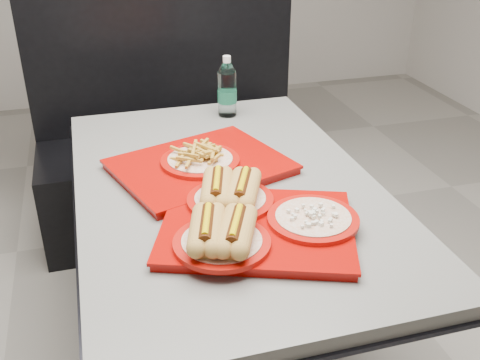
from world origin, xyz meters
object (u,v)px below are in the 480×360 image
object	(u,v)px
booth_bench	(172,146)
tray_far	(200,163)
tray_near	(249,219)
water_bottle	(227,90)
diner_table	(227,229)

from	to	relation	value
booth_bench	tray_far	distance (m)	1.06
tray_far	tray_near	bearing A→B (deg)	-82.94
booth_bench	water_bottle	size ratio (longest dim) A/B	5.68
tray_near	tray_far	bearing A→B (deg)	97.06
diner_table	tray_near	bearing A→B (deg)	-92.47
tray_far	water_bottle	size ratio (longest dim) A/B	2.58
diner_table	booth_bench	world-z (taller)	booth_bench
diner_table	water_bottle	distance (m)	0.64
booth_bench	tray_near	distance (m)	1.43
diner_table	water_bottle	xyz separation A→B (m)	(0.15, 0.56, 0.27)
diner_table	tray_far	size ratio (longest dim) A/B	2.31
tray_far	diner_table	bearing A→B (deg)	-60.18
tray_far	water_bottle	xyz separation A→B (m)	(0.21, 0.45, 0.07)
water_bottle	tray_near	bearing A→B (deg)	-100.86
tray_far	water_bottle	bearing A→B (deg)	65.35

